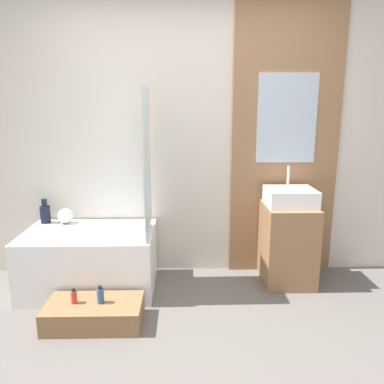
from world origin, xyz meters
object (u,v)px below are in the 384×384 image
Objects in this scene: wooden_step_bench at (94,313)px; vase_tall_dark at (45,213)px; bathtub at (91,260)px; bottle_soap_primary at (74,297)px; bottle_soap_secondary at (100,295)px; vase_round_light at (66,216)px; sink at (290,197)px.

wooden_step_bench is 3.12× the size of vase_tall_dark.
bathtub is 9.59× the size of bottle_soap_primary.
wooden_step_bench is 0.15m from bottle_soap_secondary.
bottle_soap_secondary is (0.48, -0.82, -0.37)m from vase_round_light.
wooden_step_bench is at bearing -53.75° from vase_tall_dark.
sink is 1.96m from bottle_soap_primary.
sink is 3.13× the size of bottle_soap_secondary.
sink is 3.04× the size of vase_round_light.
sink is 2.04m from vase_round_light.
bathtub is 8.07× the size of vase_round_light.
bottle_soap_primary is (-0.14, 0.00, 0.14)m from wooden_step_bench.
sink is at bearing 23.35° from bottle_soap_secondary.
sink is at bearing 3.03° from bathtub.
bathtub is 0.61m from bottle_soap_secondary.
wooden_step_bench is at bearing -62.57° from vase_round_light.
sink reaches higher than wooden_step_bench.
bottle_soap_primary is 0.87× the size of bottle_soap_secondary.
vase_round_light is at bearing 120.26° from bottle_soap_secondary.
sink is at bearing -4.10° from vase_round_light.
vase_tall_dark is 0.19m from vase_round_light.
vase_tall_dark is at bearing 173.07° from vase_round_light.
sink is at bearing 22.66° from wooden_step_bench.
bathtub is at bearing -176.97° from sink.
vase_round_light is (-0.27, 0.24, 0.33)m from bathtub.
bottle_soap_primary reaches higher than wooden_step_bench.
vase_tall_dark is at bearing 126.25° from wooden_step_bench.
vase_tall_dark is at bearing 128.52° from bottle_soap_secondary.
wooden_step_bench is 1.17m from vase_tall_dark.
vase_round_light is at bearing 109.13° from bottle_soap_primary.
bottle_soap_primary is at bearing -60.49° from vase_tall_dark.
bottle_soap_secondary is at bearing -51.48° from vase_tall_dark.
wooden_step_bench is 1.68× the size of sink.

